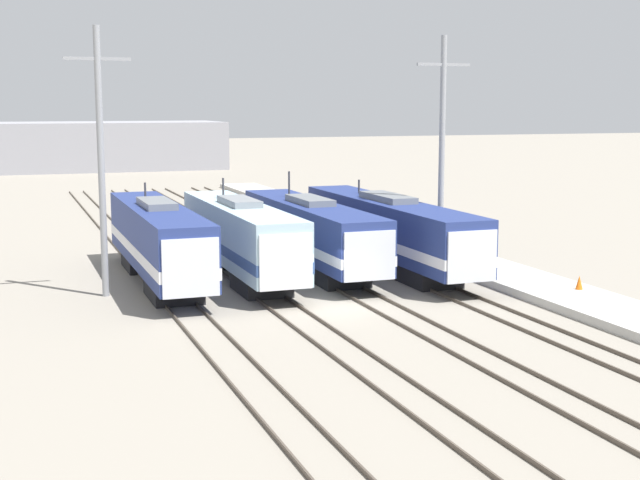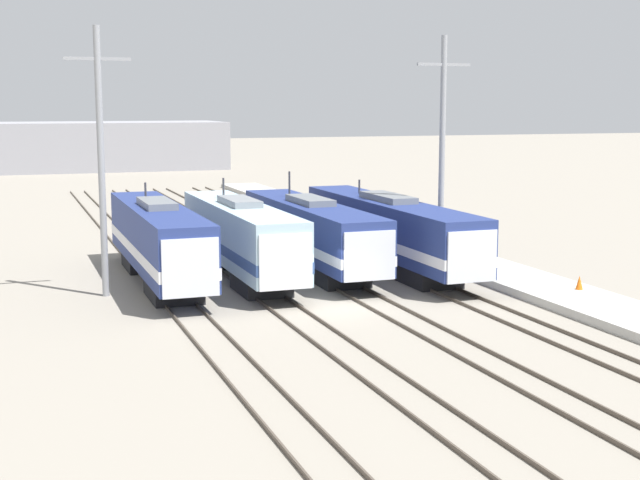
{
  "view_description": "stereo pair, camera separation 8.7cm",
  "coord_description": "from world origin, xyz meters",
  "px_view_note": "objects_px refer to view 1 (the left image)",
  "views": [
    {
      "loc": [
        -14.18,
        -37.61,
        9.31
      ],
      "look_at": [
        0.6,
        3.35,
        2.63
      ],
      "focal_mm": 50.0,
      "sensor_mm": 36.0,
      "label": 1
    },
    {
      "loc": [
        -14.1,
        -37.64,
        9.31
      ],
      "look_at": [
        0.6,
        3.35,
        2.63
      ],
      "focal_mm": 50.0,
      "sensor_mm": 36.0,
      "label": 2
    }
  ],
  "objects_px": {
    "locomotive_center_left": "(243,239)",
    "traffic_cone": "(579,283)",
    "locomotive_far_right": "(391,231)",
    "catenary_tower_left": "(101,158)",
    "catenary_tower_right": "(442,151)",
    "locomotive_far_left": "(159,242)",
    "locomotive_center_right": "(313,233)"
  },
  "relations": [
    {
      "from": "locomotive_center_left",
      "to": "traffic_cone",
      "type": "bearing_deg",
      "value": -35.01
    },
    {
      "from": "locomotive_center_left",
      "to": "locomotive_far_right",
      "type": "height_order",
      "value": "locomotive_center_left"
    },
    {
      "from": "catenary_tower_left",
      "to": "catenary_tower_right",
      "type": "bearing_deg",
      "value": 0.0
    },
    {
      "from": "locomotive_far_right",
      "to": "catenary_tower_right",
      "type": "distance_m",
      "value": 5.39
    },
    {
      "from": "locomotive_far_left",
      "to": "locomotive_far_right",
      "type": "bearing_deg",
      "value": -0.31
    },
    {
      "from": "locomotive_far_left",
      "to": "catenary_tower_left",
      "type": "distance_m",
      "value": 5.77
    },
    {
      "from": "locomotive_center_left",
      "to": "catenary_tower_left",
      "type": "distance_m",
      "value": 8.83
    },
    {
      "from": "locomotive_center_right",
      "to": "locomotive_far_right",
      "type": "bearing_deg",
      "value": -12.39
    },
    {
      "from": "locomotive_far_left",
      "to": "catenary_tower_right",
      "type": "distance_m",
      "value": 16.0
    },
    {
      "from": "locomotive_far_right",
      "to": "catenary_tower_left",
      "type": "distance_m",
      "value": 16.89
    },
    {
      "from": "traffic_cone",
      "to": "locomotive_center_left",
      "type": "bearing_deg",
      "value": 144.99
    },
    {
      "from": "locomotive_center_right",
      "to": "locomotive_far_right",
      "type": "height_order",
      "value": "locomotive_center_right"
    },
    {
      "from": "locomotive_far_left",
      "to": "locomotive_far_right",
      "type": "relative_size",
      "value": 0.87
    },
    {
      "from": "catenary_tower_right",
      "to": "traffic_cone",
      "type": "height_order",
      "value": "catenary_tower_right"
    },
    {
      "from": "locomotive_center_right",
      "to": "traffic_cone",
      "type": "bearing_deg",
      "value": -48.61
    },
    {
      "from": "locomotive_center_right",
      "to": "catenary_tower_left",
      "type": "height_order",
      "value": "catenary_tower_left"
    },
    {
      "from": "locomotive_far_left",
      "to": "locomotive_center_left",
      "type": "relative_size",
      "value": 1.04
    },
    {
      "from": "locomotive_center_left",
      "to": "locomotive_center_right",
      "type": "bearing_deg",
      "value": 14.97
    },
    {
      "from": "locomotive_center_left",
      "to": "catenary_tower_right",
      "type": "xyz_separation_m",
      "value": [
        10.84,
        -1.72,
        4.53
      ]
    },
    {
      "from": "locomotive_center_right",
      "to": "locomotive_far_right",
      "type": "xyz_separation_m",
      "value": [
        4.38,
        -0.96,
        0.04
      ]
    },
    {
      "from": "locomotive_far_left",
      "to": "catenary_tower_left",
      "type": "xyz_separation_m",
      "value": [
        -3.0,
        -2.0,
        4.51
      ]
    },
    {
      "from": "locomotive_far_left",
      "to": "catenary_tower_left",
      "type": "bearing_deg",
      "value": -146.41
    },
    {
      "from": "locomotive_center_left",
      "to": "locomotive_center_right",
      "type": "distance_m",
      "value": 4.53
    },
    {
      "from": "locomotive_far_left",
      "to": "locomotive_center_right",
      "type": "xyz_separation_m",
      "value": [
        8.76,
        0.89,
        -0.12
      ]
    },
    {
      "from": "locomotive_far_right",
      "to": "catenary_tower_right",
      "type": "relative_size",
      "value": 1.51
    },
    {
      "from": "locomotive_far_right",
      "to": "catenary_tower_left",
      "type": "relative_size",
      "value": 1.51
    },
    {
      "from": "locomotive_center_right",
      "to": "catenary_tower_right",
      "type": "xyz_separation_m",
      "value": [
        6.46,
        -2.89,
        4.63
      ]
    },
    {
      "from": "locomotive_far_left",
      "to": "catenary_tower_right",
      "type": "bearing_deg",
      "value": -7.47
    },
    {
      "from": "catenary_tower_left",
      "to": "locomotive_far_left",
      "type": "bearing_deg",
      "value": 33.59
    },
    {
      "from": "locomotive_far_right",
      "to": "catenary_tower_left",
      "type": "bearing_deg",
      "value": -173.2
    },
    {
      "from": "locomotive_far_left",
      "to": "locomotive_center_right",
      "type": "height_order",
      "value": "locomotive_center_right"
    },
    {
      "from": "catenary_tower_left",
      "to": "traffic_cone",
      "type": "xyz_separation_m",
      "value": [
        21.53,
        -8.19,
        -6.0
      ]
    }
  ]
}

